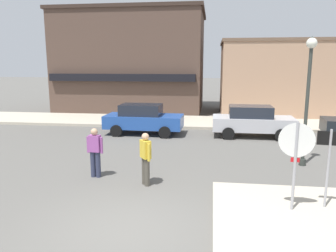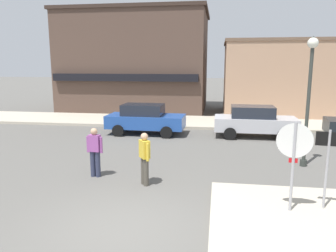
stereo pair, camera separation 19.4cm
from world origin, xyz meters
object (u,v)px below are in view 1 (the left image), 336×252
at_px(lamp_post, 309,83).
at_px(pedestrian_crossing_far, 146,157).
at_px(stop_sign, 296,155).
at_px(one_way_sign, 329,161).
at_px(parked_car_second, 252,121).
at_px(pedestrian_crossing_near, 95,151).
at_px(parked_car_nearest, 143,119).

distance_m(lamp_post, pedestrian_crossing_far, 6.24).
height_order(lamp_post, pedestrian_crossing_far, lamp_post).
xyz_separation_m(stop_sign, lamp_post, (1.32, 4.18, 1.44)).
bearing_deg(stop_sign, lamp_post, 72.51).
bearing_deg(one_way_sign, stop_sign, -163.59).
bearing_deg(stop_sign, parked_car_second, 89.67).
bearing_deg(stop_sign, pedestrian_crossing_near, 160.65).
bearing_deg(lamp_post, stop_sign, -107.49).
bearing_deg(lamp_post, one_way_sign, -97.02).
height_order(pedestrian_crossing_near, pedestrian_crossing_far, same).
height_order(parked_car_second, pedestrian_crossing_far, pedestrian_crossing_far).
relative_size(one_way_sign, lamp_post, 0.46).
bearing_deg(parked_car_nearest, pedestrian_crossing_near, -91.28).
distance_m(lamp_post, pedestrian_crossing_near, 7.61).
relative_size(lamp_post, parked_car_second, 1.13).
bearing_deg(parked_car_nearest, one_way_sign, -53.19).
distance_m(pedestrian_crossing_near, pedestrian_crossing_far, 1.82).
distance_m(stop_sign, parked_car_second, 8.85).
relative_size(one_way_sign, parked_car_second, 0.52).
bearing_deg(pedestrian_crossing_far, stop_sign, -21.05).
height_order(stop_sign, one_way_sign, stop_sign).
height_order(stop_sign, pedestrian_crossing_far, stop_sign).
height_order(lamp_post, parked_car_second, lamp_post).
xyz_separation_m(lamp_post, parked_car_nearest, (-6.83, 4.54, -2.15)).
distance_m(stop_sign, pedestrian_crossing_far, 4.24).
distance_m(lamp_post, parked_car_second, 5.27).
height_order(one_way_sign, pedestrian_crossing_far, one_way_sign).
bearing_deg(parked_car_second, lamp_post, -74.72).
xyz_separation_m(one_way_sign, parked_car_nearest, (-6.34, 8.47, -0.52)).
xyz_separation_m(pedestrian_crossing_near, pedestrian_crossing_far, (1.75, -0.48, 0.00)).
relative_size(parked_car_nearest, parked_car_second, 1.01).
relative_size(stop_sign, parked_car_nearest, 0.57).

